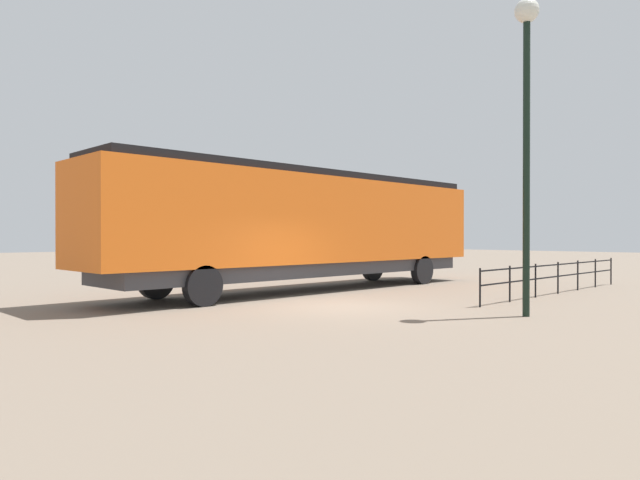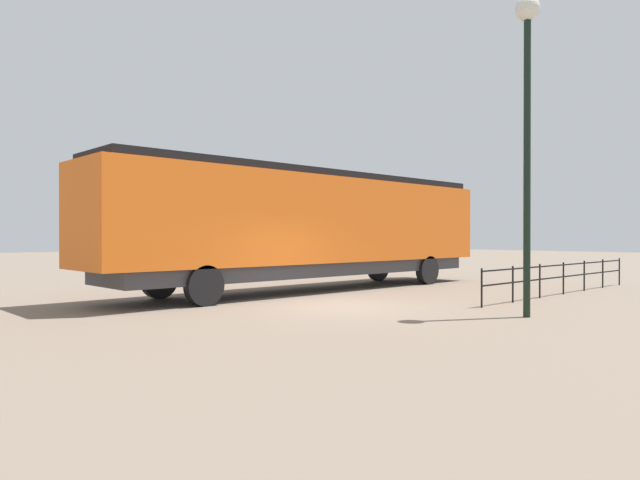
# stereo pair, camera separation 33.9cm
# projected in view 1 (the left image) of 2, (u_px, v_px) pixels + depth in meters

# --- Properties ---
(ground_plane) EXTENTS (120.00, 120.00, 0.00)m
(ground_plane) POSITION_uv_depth(u_px,v_px,m) (339.00, 306.00, 15.03)
(ground_plane) COLOR #756656
(locomotive) EXTENTS (2.82, 15.66, 4.08)m
(locomotive) POSITION_uv_depth(u_px,v_px,m) (319.00, 224.00, 19.85)
(locomotive) COLOR orange
(locomotive) RESTS_ON ground_plane
(lamp_post) EXTENTS (0.56, 0.56, 7.40)m
(lamp_post) POSITION_uv_depth(u_px,v_px,m) (527.00, 91.00, 13.13)
(lamp_post) COLOR black
(lamp_post) RESTS_ON ground_plane
(platform_fence) EXTENTS (0.05, 9.98, 1.03)m
(platform_fence) POSITION_uv_depth(u_px,v_px,m) (558.00, 273.00, 18.36)
(platform_fence) COLOR black
(platform_fence) RESTS_ON ground_plane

